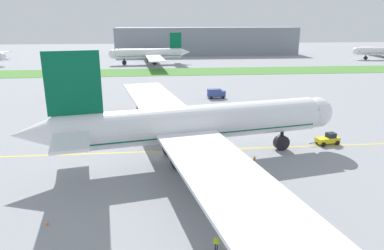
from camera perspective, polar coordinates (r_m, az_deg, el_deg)
name	(u,v)px	position (r m, az deg, el deg)	size (l,w,h in m)	color
ground_plane	(161,155)	(64.33, -5.06, -4.90)	(600.00, 600.00, 0.00)	gray
apron_taxi_line	(161,151)	(66.23, -5.08, -4.25)	(280.00, 0.36, 0.01)	yellow
grass_median_strip	(158,72)	(165.61, -5.48, 8.51)	(320.00, 24.00, 0.10)	#4C8438
airliner_foreground	(190,124)	(59.82, -0.30, 0.11)	(54.94, 87.25, 19.27)	white
pushback_tug	(328,139)	(74.27, 21.09, -2.15)	(6.46, 3.03, 2.28)	yellow
ground_crew_wingwalker_port	(254,160)	(60.52, 10.03, -5.55)	(0.45, 0.47, 1.59)	black
ground_crew_marshaller_front	(216,242)	(39.44, 3.95, -18.34)	(0.57, 0.39, 1.72)	black
traffic_cone_near_nose	(47,223)	(47.19, -22.30, -14.36)	(0.36, 0.36, 0.58)	#F2590C
service_truck_baggage_loader	(145,105)	(95.23, -7.52, 3.17)	(4.97, 2.87, 2.75)	#B21E19
service_truck_fuel_bowser	(216,93)	(109.79, 3.90, 5.14)	(5.59, 2.61, 2.96)	#33478C
service_truck_catering_van	(57,95)	(114.73, -20.89, 4.53)	(5.32, 3.06, 2.74)	#B21E19
parked_airliner_far_centre	(150,54)	(194.76, -6.78, 11.35)	(43.78, 68.13, 16.55)	white
terminal_building	(207,41)	(246.30, 2.41, 13.36)	(121.72, 20.00, 18.00)	gray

